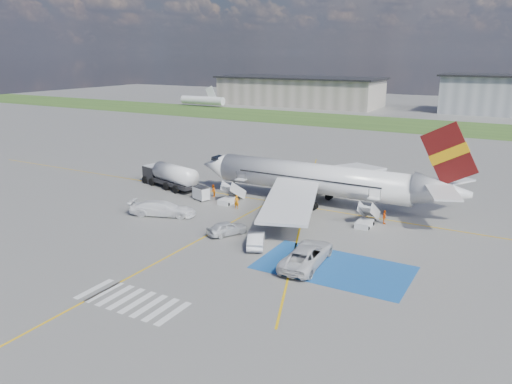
% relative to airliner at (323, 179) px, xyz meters
% --- Properties ---
extents(ground, '(400.00, 400.00, 0.00)m').
position_rel_airliner_xyz_m(ground, '(-1.51, -14.00, -3.39)').
color(ground, '#60605E').
rests_on(ground, ground).
extents(grass_strip, '(400.00, 30.00, 0.01)m').
position_rel_airliner_xyz_m(grass_strip, '(-1.51, 81.00, -3.39)').
color(grass_strip, '#2D4C1E').
rests_on(grass_strip, ground).
extents(taxiway_line_main, '(120.00, 0.20, 0.01)m').
position_rel_airliner_xyz_m(taxiway_line_main, '(-1.51, -2.00, -3.39)').
color(taxiway_line_main, gold).
rests_on(taxiway_line_main, ground).
extents(taxiway_line_cross, '(0.20, 60.00, 0.01)m').
position_rel_airliner_xyz_m(taxiway_line_cross, '(-6.51, -24.00, -3.39)').
color(taxiway_line_cross, gold).
rests_on(taxiway_line_cross, ground).
extents(taxiway_line_diag, '(20.71, 56.45, 0.01)m').
position_rel_airliner_xyz_m(taxiway_line_diag, '(-1.51, -2.00, -3.39)').
color(taxiway_line_diag, gold).
rests_on(taxiway_line_diag, ground).
extents(staging_box, '(14.00, 8.00, 0.01)m').
position_rel_airliner_xyz_m(staging_box, '(8.49, -18.00, -3.39)').
color(staging_box, '#184D92').
rests_on(staging_box, ground).
extents(crosswalk, '(9.00, 4.00, 0.01)m').
position_rel_airliner_xyz_m(crosswalk, '(-3.31, -32.00, -3.39)').
color(crosswalk, silver).
rests_on(crosswalk, ground).
extents(terminal_west, '(60.00, 22.00, 10.00)m').
position_rel_airliner_xyz_m(terminal_west, '(-56.51, 116.00, 1.61)').
color(terminal_west, gray).
rests_on(terminal_west, ground).
extents(airliner, '(36.81, 32.95, 11.92)m').
position_rel_airliner_xyz_m(airliner, '(0.00, 0.00, 0.00)').
color(airliner, silver).
rests_on(airliner, ground).
extents(airstairs_fwd, '(1.90, 5.20, 3.60)m').
position_rel_airliner_xyz_m(airstairs_fwd, '(-11.01, -5.30, -2.77)').
color(airstairs_fwd, silver).
rests_on(airstairs_fwd, ground).
extents(airstairs_aft, '(1.90, 5.20, 3.60)m').
position_rel_airliner_xyz_m(airstairs_aft, '(7.49, -5.30, -2.77)').
color(airstairs_aft, silver).
rests_on(airstairs_aft, ground).
extents(fuel_tanker, '(10.86, 5.52, 3.59)m').
position_rel_airliner_xyz_m(fuel_tanker, '(-22.64, -3.01, -1.88)').
color(fuel_tanker, black).
rests_on(fuel_tanker, ground).
extents(gpu_cart, '(2.55, 2.06, 1.85)m').
position_rel_airliner_xyz_m(gpu_cart, '(-15.00, -5.98, -2.56)').
color(gpu_cart, silver).
rests_on(gpu_cart, ground).
extents(car_silver_a, '(3.74, 4.84, 1.54)m').
position_rel_airliner_xyz_m(car_silver_a, '(-4.74, -15.53, -2.62)').
color(car_silver_a, '#BABDC2').
rests_on(car_silver_a, ground).
extents(car_silver_b, '(3.53, 4.93, 1.54)m').
position_rel_airliner_xyz_m(car_silver_b, '(-0.33, -16.96, -2.62)').
color(car_silver_b, silver).
rests_on(car_silver_b, ground).
extents(van_white_a, '(3.51, 6.79, 2.47)m').
position_rel_airliner_xyz_m(van_white_a, '(5.98, -18.40, -2.16)').
color(van_white_a, silver).
rests_on(van_white_a, ground).
extents(van_white_b, '(6.58, 4.43, 2.39)m').
position_rel_airliner_xyz_m(van_white_b, '(-15.24, -13.75, -2.20)').
color(van_white_b, white).
rests_on(van_white_b, ground).
extents(crew_fwd, '(0.75, 0.59, 1.80)m').
position_rel_airliner_xyz_m(crew_fwd, '(-8.78, -6.98, -2.49)').
color(crew_fwd, orange).
rests_on(crew_fwd, ground).
extents(crew_nose, '(0.92, 1.03, 1.74)m').
position_rel_airliner_xyz_m(crew_nose, '(-14.43, -3.96, -2.53)').
color(crew_nose, orange).
rests_on(crew_nose, ground).
extents(crew_aft, '(0.60, 1.03, 1.65)m').
position_rel_airliner_xyz_m(crew_aft, '(9.18, -3.56, -2.57)').
color(crew_aft, '#EF5C0C').
rests_on(crew_aft, ground).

